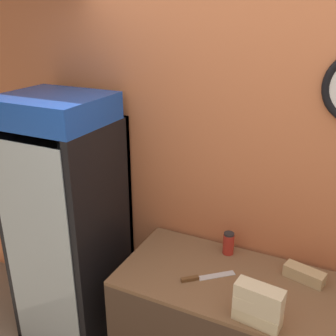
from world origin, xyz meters
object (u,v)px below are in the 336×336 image
(sandwich_stack_bottom, at_px, (257,317))
(sandwich_stack_middle, at_px, (258,305))
(beverage_cooler, at_px, (72,212))
(chefs_knife, at_px, (201,278))
(sandwich_stack_top, at_px, (260,293))
(condiment_jar, at_px, (228,243))
(sandwich_flat_left, at_px, (304,274))

(sandwich_stack_bottom, xyz_separation_m, sandwich_stack_middle, (0.00, 0.00, 0.07))
(beverage_cooler, height_order, sandwich_stack_middle, beverage_cooler)
(sandwich_stack_middle, distance_m, chefs_knife, 0.45)
(beverage_cooler, distance_m, sandwich_stack_bottom, 1.49)
(sandwich_stack_top, relative_size, condiment_jar, 1.66)
(sandwich_stack_bottom, relative_size, chefs_knife, 0.91)
(sandwich_stack_bottom, distance_m, sandwich_flat_left, 0.49)
(beverage_cooler, relative_size, sandwich_stack_top, 7.45)
(sandwich_stack_top, distance_m, sandwich_flat_left, 0.52)
(condiment_jar, bearing_deg, beverage_cooler, -170.35)
(beverage_cooler, distance_m, sandwich_stack_middle, 1.49)
(sandwich_stack_bottom, distance_m, sandwich_stack_top, 0.15)
(sandwich_stack_bottom, relative_size, condiment_jar, 1.66)
(chefs_knife, bearing_deg, condiment_jar, 78.85)
(sandwich_stack_top, bearing_deg, sandwich_flat_left, 70.26)
(sandwich_stack_middle, relative_size, chefs_knife, 0.90)
(sandwich_stack_middle, bearing_deg, sandwich_stack_bottom, 0.00)
(sandwich_stack_middle, xyz_separation_m, condiment_jar, (-0.32, 0.53, -0.03))
(beverage_cooler, relative_size, sandwich_stack_middle, 7.51)
(sandwich_stack_top, height_order, sandwich_flat_left, sandwich_stack_top)
(sandwich_flat_left, relative_size, condiment_jar, 1.64)
(sandwich_stack_middle, distance_m, sandwich_flat_left, 0.50)
(sandwich_stack_bottom, height_order, condiment_jar, condiment_jar)
(condiment_jar, bearing_deg, sandwich_stack_top, -58.71)
(sandwich_stack_middle, relative_size, sandwich_stack_top, 0.99)
(beverage_cooler, height_order, condiment_jar, beverage_cooler)
(sandwich_stack_top, relative_size, sandwich_flat_left, 1.01)
(beverage_cooler, distance_m, sandwich_stack_top, 1.49)
(beverage_cooler, height_order, sandwich_flat_left, beverage_cooler)
(sandwich_flat_left, distance_m, condiment_jar, 0.50)
(beverage_cooler, bearing_deg, sandwich_stack_middle, -13.32)
(sandwich_stack_middle, xyz_separation_m, chefs_knife, (-0.39, 0.21, -0.10))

